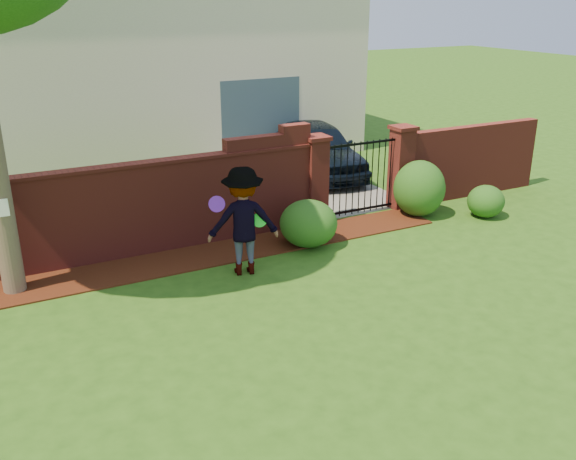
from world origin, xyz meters
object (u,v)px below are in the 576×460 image
man (243,222)px  frisbee_green (260,220)px  frisbee_purple (217,204)px  car (320,150)px

man → frisbee_green: 0.28m
frisbee_purple → frisbee_green: size_ratio=1.08×
car → frisbee_green: bearing=-120.7°
man → frisbee_green: bearing=170.0°
man → car: bearing=-116.7°
frisbee_purple → car: bearing=44.9°
car → frisbee_green: 6.34m
frisbee_green → man: bearing=154.7°
car → frisbee_purple: bearing=-126.2°
man → frisbee_green: size_ratio=7.45×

